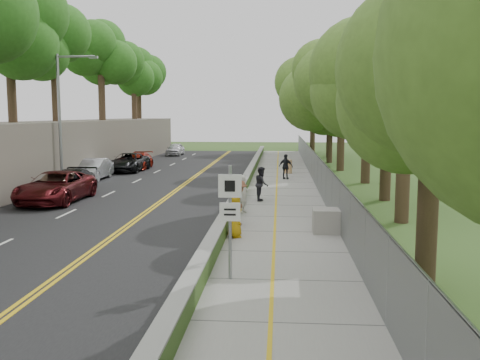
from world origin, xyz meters
name	(u,v)px	position (x,y,z in m)	size (l,w,h in m)	color
ground	(207,252)	(0.00, 0.00, 0.00)	(140.00, 140.00, 0.00)	#33511E
road	(153,188)	(-5.40, 15.00, 0.02)	(11.20, 66.00, 0.04)	black
sidewalk	(282,189)	(2.55, 15.00, 0.03)	(4.20, 66.00, 0.05)	gray
jersey_barrier	(244,184)	(0.25, 15.00, 0.30)	(0.42, 66.00, 0.60)	#7DD935
rock_embankment	(24,155)	(-13.50, 15.00, 2.00)	(5.00, 66.00, 4.00)	#595147
chainlink_fence	(318,173)	(4.65, 15.00, 1.00)	(0.04, 66.00, 2.00)	slate
trees_embankment	(25,14)	(-13.00, 15.00, 10.50)	(6.40, 66.00, 13.00)	#32751F
trees_fenceside	(360,71)	(7.00, 15.00, 7.00)	(7.00, 66.00, 14.00)	#5B882F
streetlight	(63,112)	(-10.46, 14.00, 4.64)	(2.52, 0.22, 8.00)	gray
signpost	(230,210)	(1.05, -3.02, 1.96)	(0.62, 0.09, 3.10)	gray
construction_barrel	(288,166)	(3.00, 23.44, 0.56)	(0.62, 0.62, 1.03)	#C36500
concrete_block	(330,221)	(4.30, 3.00, 0.50)	(1.34, 1.01, 0.89)	gray
car_2	(56,187)	(-9.00, 9.12, 0.82)	(2.59, 5.62, 1.56)	#5A1317
car_3	(70,183)	(-9.00, 11.04, 0.76)	(2.02, 4.97, 1.44)	black
car_4	(58,185)	(-9.22, 9.95, 0.81)	(1.82, 4.51, 1.54)	tan
car_5	(94,169)	(-10.32, 18.45, 0.76)	(1.53, 4.39, 1.45)	#B8B9C1
car_6	(128,162)	(-9.47, 23.90, 0.75)	(2.37, 5.13, 1.43)	black
car_7	(138,161)	(-9.25, 26.00, 0.71)	(1.87, 4.60, 1.33)	#9C1F11
car_8	(175,149)	(-9.00, 40.46, 0.71)	(1.57, 3.91, 1.33)	silver
painter_0	(235,215)	(0.75, 1.96, 0.88)	(0.81, 0.53, 1.65)	#BB8B0E
painter_1	(243,194)	(0.75, 6.76, 0.91)	(0.63, 0.41, 1.73)	beige
painter_2	(262,184)	(1.45, 10.31, 0.93)	(0.85, 0.67, 1.76)	black
painter_3	(239,203)	(0.75, 4.08, 0.97)	(1.19, 0.68, 1.84)	brown
person_far	(286,167)	(2.80, 19.66, 0.91)	(1.01, 0.42, 1.73)	black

